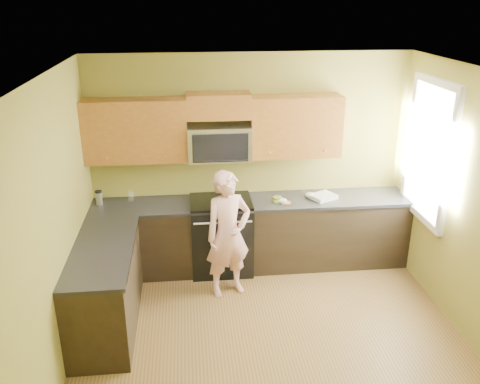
{
  "coord_description": "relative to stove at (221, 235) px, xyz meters",
  "views": [
    {
      "loc": [
        -0.78,
        -4.09,
        3.34
      ],
      "look_at": [
        -0.2,
        1.3,
        1.2
      ],
      "focal_mm": 37.74,
      "sensor_mm": 36.0,
      "label": 1
    }
  ],
  "objects": [
    {
      "name": "countertop_back",
      "position": [
        0.4,
        0.01,
        0.43
      ],
      "size": [
        4.0,
        0.62,
        0.04
      ],
      "primitive_type": "cube",
      "color": "black",
      "rests_on": "cabinet_back_run"
    },
    {
      "name": "upper_cab_right",
      "position": [
        0.94,
        0.16,
        0.97
      ],
      "size": [
        1.12,
        0.33,
        0.75
      ],
      "primitive_type": null,
      "color": "brown",
      "rests_on": "wall_back"
    },
    {
      "name": "toast_slice",
      "position": [
        0.8,
        -0.12,
        0.45
      ],
      "size": [
        0.13,
        0.13,
        0.01
      ],
      "primitive_type": "cube",
      "rotation": [
        0.0,
        0.0,
        -0.19
      ],
      "color": "#B27F47",
      "rests_on": "countertop_back"
    },
    {
      "name": "wall_back",
      "position": [
        0.4,
        0.32,
        0.88
      ],
      "size": [
        4.0,
        0.0,
        4.0
      ],
      "primitive_type": "plane",
      "rotation": [
        1.57,
        0.0,
        0.0
      ],
      "color": "olive",
      "rests_on": "ground"
    },
    {
      "name": "napkin_b",
      "position": [
        1.14,
        0.05,
        0.48
      ],
      "size": [
        0.14,
        0.15,
        0.07
      ],
      "primitive_type": "ellipsoid",
      "rotation": [
        0.0,
        0.0,
        0.12
      ],
      "color": "silver",
      "rests_on": "countertop_back"
    },
    {
      "name": "glass_b",
      "position": [
        -1.11,
        0.2,
        0.51
      ],
      "size": [
        0.09,
        0.09,
        0.12
      ],
      "primitive_type": "cylinder",
      "rotation": [
        0.0,
        0.0,
        -0.33
      ],
      "color": "silver",
      "rests_on": "countertop_back"
    },
    {
      "name": "ceiling",
      "position": [
        0.4,
        -1.68,
        2.23
      ],
      "size": [
        4.0,
        4.0,
        0.0
      ],
      "primitive_type": "plane",
      "rotation": [
        3.14,
        0.0,
        0.0
      ],
      "color": "white",
      "rests_on": "ground"
    },
    {
      "name": "window",
      "position": [
        2.38,
        -0.48,
        1.17
      ],
      "size": [
        0.06,
        1.06,
        1.66
      ],
      "primitive_type": null,
      "color": "white",
      "rests_on": "wall_right"
    },
    {
      "name": "dish_towel",
      "position": [
        1.3,
        -0.0,
        0.47
      ],
      "size": [
        0.38,
        0.35,
        0.05
      ],
      "primitive_type": "cube",
      "rotation": [
        0.0,
        0.0,
        0.47
      ],
      "color": "white",
      "rests_on": "countertop_back"
    },
    {
      "name": "wall_left",
      "position": [
        -1.6,
        -1.68,
        0.88
      ],
      "size": [
        0.0,
        4.0,
        4.0
      ],
      "primitive_type": "plane",
      "rotation": [
        1.57,
        0.0,
        1.57
      ],
      "color": "olive",
      "rests_on": "ground"
    },
    {
      "name": "cabinet_left_run",
      "position": [
        -1.3,
        -1.08,
        -0.03
      ],
      "size": [
        0.6,
        1.6,
        0.88
      ],
      "primitive_type": "cube",
      "color": "black",
      "rests_on": "floor"
    },
    {
      "name": "countertop_left",
      "position": [
        -1.29,
        -1.08,
        0.43
      ],
      "size": [
        0.62,
        1.6,
        0.04
      ],
      "primitive_type": "cube",
      "color": "black",
      "rests_on": "cabinet_left_run"
    },
    {
      "name": "floor",
      "position": [
        0.4,
        -1.68,
        -0.47
      ],
      "size": [
        4.0,
        4.0,
        0.0
      ],
      "primitive_type": "plane",
      "color": "brown",
      "rests_on": "ground"
    },
    {
      "name": "cabinet_back_run",
      "position": [
        0.4,
        0.02,
        -0.03
      ],
      "size": [
        4.0,
        0.6,
        0.88
      ],
      "primitive_type": "cube",
      "color": "black",
      "rests_on": "floor"
    },
    {
      "name": "frying_pan",
      "position": [
        0.1,
        -0.17,
        0.47
      ],
      "size": [
        0.36,
        0.54,
        0.07
      ],
      "primitive_type": null,
      "rotation": [
        0.0,
        0.0,
        -0.15
      ],
      "color": "black",
      "rests_on": "stove"
    },
    {
      "name": "napkin_a",
      "position": [
        0.76,
        -0.1,
        0.48
      ],
      "size": [
        0.13,
        0.14,
        0.06
      ],
      "primitive_type": "ellipsoid",
      "rotation": [
        0.0,
        0.0,
        -0.18
      ],
      "color": "silver",
      "rests_on": "countertop_back"
    },
    {
      "name": "stove",
      "position": [
        0.0,
        0.0,
        0.0
      ],
      "size": [
        0.76,
        0.65,
        0.95
      ],
      "primitive_type": null,
      "color": "black",
      "rests_on": "floor"
    },
    {
      "name": "microwave",
      "position": [
        0.0,
        0.12,
        0.97
      ],
      "size": [
        0.76,
        0.4,
        0.42
      ],
      "primitive_type": null,
      "color": "silver",
      "rests_on": "wall_back"
    },
    {
      "name": "travel_mug",
      "position": [
        -1.49,
        0.1,
        0.45
      ],
      "size": [
        0.1,
        0.1,
        0.18
      ],
      "primitive_type": null,
      "rotation": [
        0.0,
        0.0,
        -0.27
      ],
      "color": "silver",
      "rests_on": "countertop_back"
    },
    {
      "name": "upper_cab_over_mw",
      "position": [
        0.0,
        0.16,
        1.62
      ],
      "size": [
        0.76,
        0.33,
        0.3
      ],
      "primitive_type": "cube",
      "color": "brown",
      "rests_on": "wall_back"
    },
    {
      "name": "butter_tub",
      "position": [
        0.7,
        -0.05,
        0.45
      ],
      "size": [
        0.15,
        0.15,
        0.08
      ],
      "primitive_type": null,
      "rotation": [
        0.0,
        0.0,
        -0.37
      ],
      "color": "#F8FF43",
      "rests_on": "countertop_back"
    },
    {
      "name": "woman",
      "position": [
        0.04,
        -0.57,
        0.28
      ],
      "size": [
        0.65,
        0.53,
        1.52
      ],
      "primitive_type": "imported",
      "rotation": [
        0.0,
        0.0,
        0.35
      ],
      "color": "#F5827A",
      "rests_on": "floor"
    },
    {
      "name": "upper_cab_left",
      "position": [
        -0.99,
        0.16,
        0.97
      ],
      "size": [
        1.22,
        0.33,
        0.75
      ],
      "primitive_type": null,
      "color": "brown",
      "rests_on": "wall_back"
    }
  ]
}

